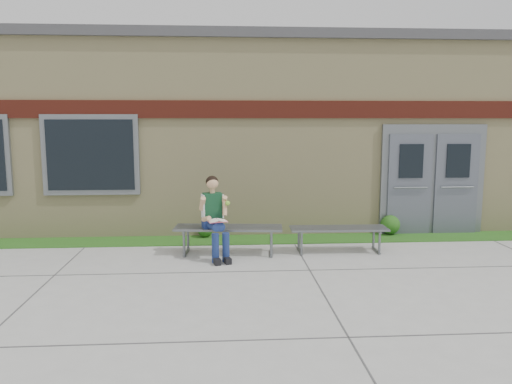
{
  "coord_description": "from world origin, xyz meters",
  "views": [
    {
      "loc": [
        -0.37,
        -7.15,
        2.38
      ],
      "look_at": [
        0.21,
        1.7,
        1.1
      ],
      "focal_mm": 35.0,
      "sensor_mm": 36.0,
      "label": 1
    }
  ],
  "objects": [
    {
      "name": "bench_right",
      "position": [
        1.71,
        1.59,
        0.35
      ],
      "size": [
        1.77,
        0.53,
        0.46
      ],
      "rotation": [
        0.0,
        0.0,
        -0.03
      ],
      "color": "slate",
      "rests_on": "ground"
    },
    {
      "name": "shrub_east",
      "position": [
        3.1,
        2.85,
        0.22
      ],
      "size": [
        0.4,
        0.4,
        0.4
      ],
      "primitive_type": "sphere",
      "color": "#1F5115",
      "rests_on": "grass_strip"
    },
    {
      "name": "school_building",
      "position": [
        -0.0,
        5.99,
        2.1
      ],
      "size": [
        16.2,
        6.22,
        4.2
      ],
      "color": "beige",
      "rests_on": "ground"
    },
    {
      "name": "shrub_mid",
      "position": [
        -0.75,
        2.85,
        0.17
      ],
      "size": [
        0.3,
        0.3,
        0.3
      ],
      "primitive_type": "sphere",
      "color": "#1F5115",
      "rests_on": "grass_strip"
    },
    {
      "name": "bench_left",
      "position": [
        -0.29,
        1.59,
        0.38
      ],
      "size": [
        1.96,
        0.71,
        0.5
      ],
      "rotation": [
        0.0,
        0.0,
        -0.09
      ],
      "color": "slate",
      "rests_on": "ground"
    },
    {
      "name": "grass_strip",
      "position": [
        0.0,
        2.6,
        0.01
      ],
      "size": [
        16.0,
        0.8,
        0.02
      ],
      "primitive_type": "cube",
      "color": "#1F5115",
      "rests_on": "ground"
    },
    {
      "name": "ground",
      "position": [
        0.0,
        0.0,
        0.0
      ],
      "size": [
        80.0,
        80.0,
        0.0
      ],
      "primitive_type": "plane",
      "color": "#9E9E99",
      "rests_on": "ground"
    },
    {
      "name": "girl",
      "position": [
        -0.53,
        1.38,
        0.75
      ],
      "size": [
        0.57,
        0.87,
        1.42
      ],
      "rotation": [
        0.0,
        0.0,
        0.25
      ],
      "color": "navy",
      "rests_on": "ground"
    }
  ]
}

